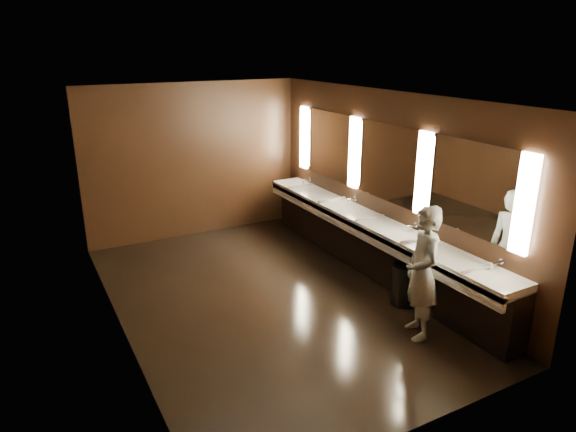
# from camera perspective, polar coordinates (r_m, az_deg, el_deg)

# --- Properties ---
(floor) EXTENTS (6.00, 6.00, 0.00)m
(floor) POSITION_cam_1_polar(r_m,az_deg,el_deg) (7.39, -2.16, -9.04)
(floor) COLOR black
(floor) RESTS_ON ground
(ceiling) EXTENTS (4.00, 6.00, 0.02)m
(ceiling) POSITION_cam_1_polar(r_m,az_deg,el_deg) (6.58, -2.46, 13.11)
(ceiling) COLOR #2D2D2B
(ceiling) RESTS_ON wall_back
(wall_back) EXTENTS (4.00, 0.02, 2.80)m
(wall_back) POSITION_cam_1_polar(r_m,az_deg,el_deg) (9.55, -10.37, 6.06)
(wall_back) COLOR black
(wall_back) RESTS_ON floor
(wall_front) EXTENTS (4.00, 0.02, 2.80)m
(wall_front) POSITION_cam_1_polar(r_m,az_deg,el_deg) (4.56, 14.93, -8.55)
(wall_front) COLOR black
(wall_front) RESTS_ON floor
(wall_left) EXTENTS (0.02, 6.00, 2.80)m
(wall_left) POSITION_cam_1_polar(r_m,az_deg,el_deg) (6.28, -18.87, -1.29)
(wall_left) COLOR black
(wall_left) RESTS_ON floor
(wall_right) EXTENTS (0.02, 6.00, 2.80)m
(wall_right) POSITION_cam_1_polar(r_m,az_deg,el_deg) (7.91, 10.82, 3.42)
(wall_right) COLOR black
(wall_right) RESTS_ON floor
(sink_counter) EXTENTS (0.55, 5.40, 1.01)m
(sink_counter) POSITION_cam_1_polar(r_m,az_deg,el_deg) (8.07, 9.29, -2.96)
(sink_counter) COLOR black
(sink_counter) RESTS_ON floor
(mirror_band) EXTENTS (0.06, 5.03, 1.15)m
(mirror_band) POSITION_cam_1_polar(r_m,az_deg,el_deg) (7.81, 10.86, 5.87)
(mirror_band) COLOR #FDEDC4
(mirror_band) RESTS_ON wall_right
(person) EXTENTS (0.59, 0.71, 1.67)m
(person) POSITION_cam_1_polar(r_m,az_deg,el_deg) (6.36, 14.70, -6.14)
(person) COLOR #80AABF
(person) RESTS_ON floor
(trash_bin) EXTENTS (0.44, 0.44, 0.57)m
(trash_bin) POSITION_cam_1_polar(r_m,az_deg,el_deg) (7.29, 12.85, -7.45)
(trash_bin) COLOR black
(trash_bin) RESTS_ON floor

